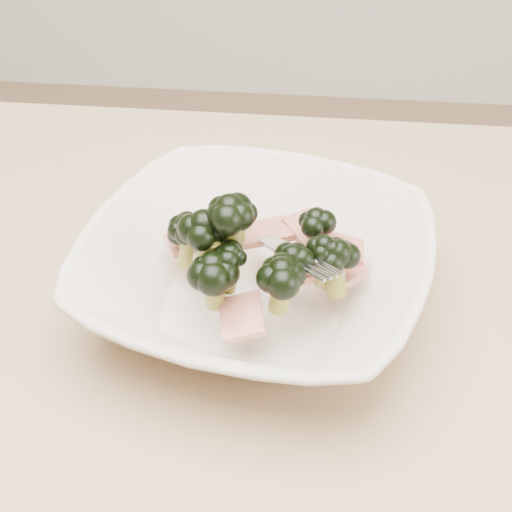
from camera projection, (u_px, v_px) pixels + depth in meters
name	position (u px, v px, depth m)	size (l,w,h in m)	color
dining_table	(127.00, 422.00, 0.63)	(1.20, 0.80, 0.75)	tan
broccoli_dish	(256.00, 268.00, 0.58)	(0.33, 0.33, 0.12)	beige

